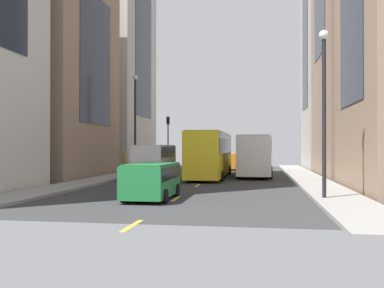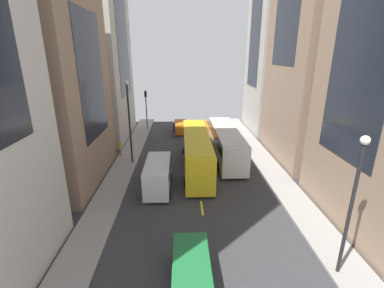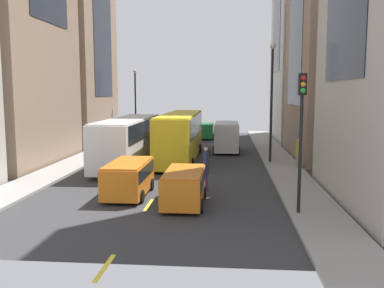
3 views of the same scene
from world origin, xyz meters
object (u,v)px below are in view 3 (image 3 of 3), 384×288
at_px(streetcar_yellow, 181,132).
at_px(car_green_0, 205,130).
at_px(traffic_light_near_corner, 301,117).
at_px(pedestrian_crossing_near, 206,167).
at_px(city_bus_white, 129,137).
at_px(car_orange_1, 129,176).
at_px(pedestrian_waiting_curb, 298,152).
at_px(car_orange_2, 184,185).
at_px(delivery_van_white, 227,135).

height_order(streetcar_yellow, car_green_0, streetcar_yellow).
bearing_deg(traffic_light_near_corner, pedestrian_crossing_near, 133.77).
distance_m(city_bus_white, car_orange_1, 9.27).
xyz_separation_m(pedestrian_waiting_curb, traffic_light_near_corner, (-1.74, -11.02, 3.03)).
xyz_separation_m(car_green_0, pedestrian_waiting_curb, (7.32, -18.45, 0.20)).
distance_m(car_orange_2, pedestrian_waiting_curb, 11.76).
xyz_separation_m(streetcar_yellow, car_orange_1, (-1.34, -11.65, -1.10)).
relative_size(city_bus_white, car_orange_2, 2.93).
height_order(city_bus_white, car_orange_2, city_bus_white).
bearing_deg(car_green_0, pedestrian_crossing_near, -86.80).
bearing_deg(traffic_light_near_corner, car_orange_1, 160.52).
distance_m(car_orange_1, car_orange_2, 3.30).
bearing_deg(car_green_0, pedestrian_waiting_curb, -68.35).
xyz_separation_m(streetcar_yellow, pedestrian_waiting_curb, (8.40, -3.46, -0.94)).
bearing_deg(city_bus_white, car_green_0, 75.61).
relative_size(streetcar_yellow, pedestrian_waiting_curb, 6.62).
bearing_deg(streetcar_yellow, car_orange_2, -82.87).
bearing_deg(city_bus_white, traffic_light_near_corner, -49.40).
bearing_deg(pedestrian_crossing_near, car_orange_1, 147.63).
height_order(delivery_van_white, car_green_0, delivery_van_white).
distance_m(car_green_0, pedestrian_waiting_curb, 19.85).
bearing_deg(pedestrian_waiting_curb, car_green_0, -41.14).
bearing_deg(traffic_light_near_corner, delivery_van_white, 99.33).
distance_m(car_orange_2, traffic_light_near_corner, 6.16).
bearing_deg(pedestrian_waiting_curb, city_bus_white, 23.44).
bearing_deg(traffic_light_near_corner, car_orange_2, 164.45).
height_order(delivery_van_white, pedestrian_waiting_curb, delivery_van_white).
distance_m(car_orange_1, traffic_light_near_corner, 9.07).
bearing_deg(car_orange_1, traffic_light_near_corner, -19.48).
distance_m(streetcar_yellow, car_green_0, 15.07).
relative_size(delivery_van_white, pedestrian_crossing_near, 2.23).
distance_m(streetcar_yellow, car_orange_2, 13.23).
height_order(car_green_0, pedestrian_crossing_near, pedestrian_crossing_near).
bearing_deg(car_green_0, traffic_light_near_corner, -79.27).
bearing_deg(car_orange_2, pedestrian_crossing_near, 74.03).
bearing_deg(car_orange_1, delivery_van_white, 73.19).
bearing_deg(delivery_van_white, streetcar_yellow, -128.11).
bearing_deg(car_orange_2, city_bus_white, 116.06).
distance_m(pedestrian_crossing_near, pedestrian_waiting_curb, 8.91).
distance_m(city_bus_white, pedestrian_waiting_curb, 11.91).
xyz_separation_m(car_green_0, car_orange_1, (-2.42, -26.64, 0.04)).
xyz_separation_m(city_bus_white, pedestrian_waiting_curb, (11.86, -0.78, -0.82)).
height_order(city_bus_white, pedestrian_crossing_near, city_bus_white).
xyz_separation_m(city_bus_white, car_green_0, (4.53, 17.67, -1.02)).
xyz_separation_m(car_orange_1, traffic_light_near_corner, (8.00, -2.83, 3.19)).
xyz_separation_m(streetcar_yellow, pedestrian_crossing_near, (2.48, -10.12, -0.88)).
bearing_deg(car_orange_2, delivery_van_white, 83.81).
bearing_deg(pedestrian_crossing_near, car_green_0, 38.98).
xyz_separation_m(delivery_van_white, car_green_0, (-2.46, 10.47, -0.53)).
relative_size(car_orange_1, traffic_light_near_corner, 0.72).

